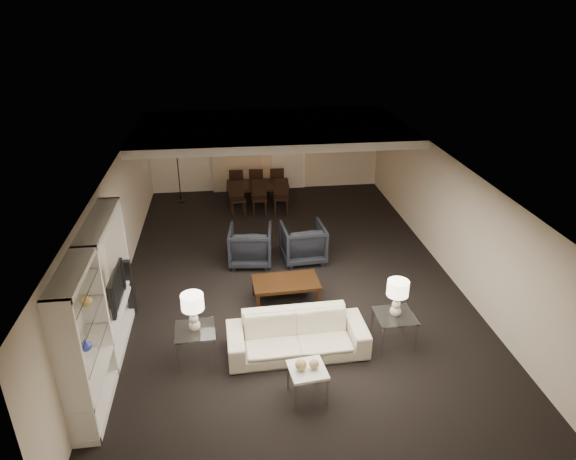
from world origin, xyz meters
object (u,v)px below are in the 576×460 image
at_px(pendant_light, 283,146).
at_px(chair_fr, 276,181).
at_px(floor_lamp, 179,174).
at_px(armchair_right, 303,242).
at_px(chair_fm, 256,182).
at_px(floor_speaker, 130,287).
at_px(chair_fl, 236,183).
at_px(side_table_left, 196,345).
at_px(table_lamp_right, 397,299).
at_px(sofa, 297,335).
at_px(coffee_table, 286,291).
at_px(side_table_right, 394,330).
at_px(marble_table, 307,383).
at_px(vase_blue, 86,345).
at_px(vase_amber, 86,300).
at_px(chair_nl, 238,199).
at_px(armchair_left, 251,245).
at_px(dining_table, 258,195).
at_px(television, 111,288).
at_px(table_lamp_left, 193,313).
at_px(chair_nr, 281,197).
at_px(chair_nm, 260,198).

bearing_deg(pendant_light, chair_fr, 92.51).
bearing_deg(floor_lamp, armchair_right, -53.03).
bearing_deg(chair_fm, pendant_light, 121.10).
distance_m(floor_speaker, chair_fl, 6.25).
xyz_separation_m(side_table_left, table_lamp_right, (3.40, 0.00, 0.64)).
xyz_separation_m(sofa, chair_fm, (-0.19, 7.43, 0.12)).
height_order(pendant_light, side_table_left, pendant_light).
distance_m(armchair_right, chair_fl, 4.36).
height_order(coffee_table, armchair_right, armchair_right).
height_order(pendant_light, side_table_right, pendant_light).
height_order(armchair_right, marble_table, armchair_right).
xyz_separation_m(side_table_left, chair_fl, (0.91, 7.43, 0.16)).
xyz_separation_m(vase_blue, vase_amber, (0.00, 0.38, 0.50)).
distance_m(armchair_right, table_lamp_right, 3.51).
bearing_deg(armchair_right, chair_nl, -67.93).
bearing_deg(chair_fm, armchair_right, 105.36).
height_order(armchair_left, floor_lamp, floor_lamp).
bearing_deg(floor_speaker, chair_fm, 67.62).
relative_size(dining_table, floor_lamp, 1.07).
bearing_deg(television, side_table_left, -117.98).
bearing_deg(chair_nl, pendant_light, -7.45).
relative_size(floor_speaker, chair_fr, 1.22).
distance_m(television, vase_amber, 1.42).
distance_m(table_lamp_left, chair_fm, 7.59).
xyz_separation_m(dining_table, chair_fm, (0.00, 0.65, 0.15)).
bearing_deg(table_lamp_right, armchair_right, 108.43).
relative_size(marble_table, dining_table, 0.30).
xyz_separation_m(vase_blue, chair_nl, (2.35, 7.05, -0.68)).
distance_m(television, floor_lamp, 6.63).
relative_size(television, chair_fm, 1.14).
height_order(side_table_right, dining_table, dining_table).
relative_size(side_table_right, marble_table, 1.20).
xyz_separation_m(television, floor_lamp, (0.67, 6.59, -0.22)).
bearing_deg(vase_blue, table_lamp_right, 10.80).
bearing_deg(armchair_right, chair_nr, -90.26).
relative_size(chair_nm, chair_fm, 1.00).
height_order(table_lamp_left, floor_speaker, table_lamp_left).
bearing_deg(armchair_left, chair_nr, -103.48).
bearing_deg(table_lamp_right, television, 171.14).
distance_m(television, chair_nm, 6.15).
relative_size(pendant_light, armchair_right, 0.54).
bearing_deg(vase_blue, chair_fl, 74.27).
xyz_separation_m(chair_fr, floor_lamp, (-2.85, -0.09, 0.37)).
distance_m(floor_speaker, chair_fm, 6.49).
distance_m(vase_blue, chair_fr, 9.10).
distance_m(floor_speaker, floor_lamp, 5.80).
relative_size(marble_table, television, 0.51).
height_order(pendant_light, chair_fm, pendant_light).
xyz_separation_m(coffee_table, floor_speaker, (-2.99, -0.02, 0.33)).
xyz_separation_m(coffee_table, side_table_left, (-1.70, -1.60, 0.07)).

